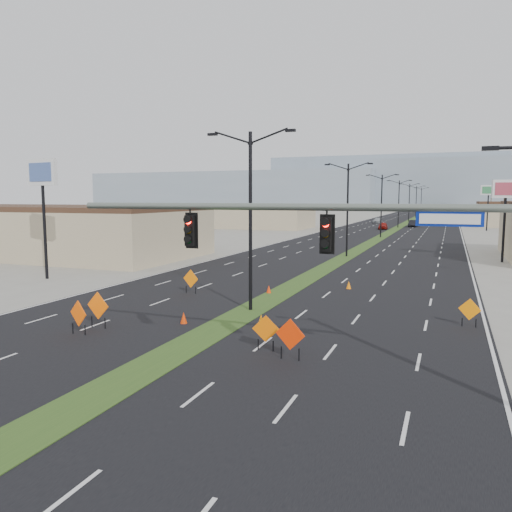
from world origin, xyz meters
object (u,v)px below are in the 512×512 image
(car_mid, at_px, (413,223))
(pole_sign_east_near, at_px, (506,196))
(streetlight_2, at_px, (381,204))
(cone_0, at_px, (184,318))
(cone_3, at_px, (269,289))
(signal_mast, at_px, (385,250))
(streetlight_3, at_px, (399,202))
(construction_sign_2, at_px, (191,280))
(construction_sign_5, at_px, (470,311))
(car_far, at_px, (377,220))
(pole_sign_west, at_px, (42,181))
(streetlight_4, at_px, (409,201))
(pole_sign_east_far, at_px, (488,194))
(construction_sign_1, at_px, (78,315))
(streetlight_6, at_px, (421,200))
(construction_sign_0, at_px, (98,307))
(cone_2, at_px, (349,285))
(construction_sign_4, at_px, (290,336))
(cone_1, at_px, (261,321))
(construction_sign_3, at_px, (266,330))
(car_left, at_px, (383,226))
(streetlight_1, at_px, (348,207))
(streetlight_0, at_px, (250,215))
(streetlight_5, at_px, (416,201))

(car_mid, height_order, pole_sign_east_near, pole_sign_east_near)
(streetlight_2, xyz_separation_m, cone_0, (-2.05, -60.04, -5.12))
(cone_3, relative_size, pole_sign_east_near, 0.07)
(signal_mast, bearing_deg, streetlight_3, 95.20)
(construction_sign_2, relative_size, construction_sign_5, 1.12)
(car_far, bearing_deg, pole_sign_west, -91.30)
(streetlight_4, xyz_separation_m, pole_sign_east_far, (16.96, -32.04, 1.70))
(construction_sign_1, bearing_deg, streetlight_6, 104.34)
(construction_sign_0, bearing_deg, construction_sign_2, 96.96)
(streetlight_2, xyz_separation_m, cone_2, (3.94, -47.28, -5.13))
(construction_sign_4, bearing_deg, cone_1, 131.63)
(car_mid, bearing_deg, construction_sign_5, -81.43)
(streetlight_2, distance_m, streetlight_3, 28.00)
(signal_mast, distance_m, construction_sign_3, 7.21)
(pole_sign_west, relative_size, pole_sign_east_far, 1.07)
(car_left, height_order, car_mid, car_mid)
(streetlight_3, distance_m, pole_sign_west, 81.81)
(construction_sign_3, bearing_deg, signal_mast, -45.35)
(car_mid, height_order, cone_3, car_mid)
(construction_sign_0, height_order, pole_sign_west, pole_sign_west)
(construction_sign_2, bearing_deg, construction_sign_5, 0.84)
(construction_sign_0, xyz_separation_m, construction_sign_5, (17.03, 6.86, -0.23))
(signal_mast, bearing_deg, pole_sign_west, 152.44)
(streetlight_1, xyz_separation_m, streetlight_3, (0.00, 56.00, 0.00))
(car_far, bearing_deg, streetlight_4, 60.50)
(streetlight_0, relative_size, cone_1, 14.55)
(cone_1, bearing_deg, streetlight_3, 91.26)
(construction_sign_3, xyz_separation_m, pole_sign_west, (-22.70, 11.30, 6.75))
(construction_sign_1, distance_m, cone_0, 5.10)
(streetlight_6, xyz_separation_m, construction_sign_3, (3.42, -174.77, -4.53))
(streetlight_3, height_order, pole_sign_east_far, streetlight_3)
(streetlight_5, xyz_separation_m, cone_2, (3.94, -131.28, -5.13))
(construction_sign_3, bearing_deg, construction_sign_4, -43.76)
(construction_sign_5, relative_size, pole_sign_east_far, 0.17)
(streetlight_2, bearing_deg, pole_sign_east_near, -60.46)
(construction_sign_0, xyz_separation_m, cone_1, (7.45, 2.95, -0.73))
(streetlight_6, xyz_separation_m, construction_sign_4, (4.73, -175.55, -4.43))
(streetlight_6, distance_m, construction_sign_1, 175.78)
(signal_mast, xyz_separation_m, car_mid, (-5.77, 98.15, -4.04))
(streetlight_5, bearing_deg, signal_mast, -86.74)
(car_far, height_order, construction_sign_5, construction_sign_5)
(signal_mast, distance_m, streetlight_6, 178.21)
(streetlight_0, bearing_deg, streetlight_5, 90.00)
(construction_sign_5, relative_size, pole_sign_east_near, 0.18)
(streetlight_3, xyz_separation_m, car_left, (-2.25, -7.01, -4.70))
(car_mid, height_order, pole_sign_east_far, pole_sign_east_far)
(streetlight_1, distance_m, construction_sign_5, 30.14)
(cone_2, bearing_deg, cone_3, -142.26)
(car_far, bearing_deg, streetlight_1, -78.82)
(streetlight_4, bearing_deg, car_mid, -83.34)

